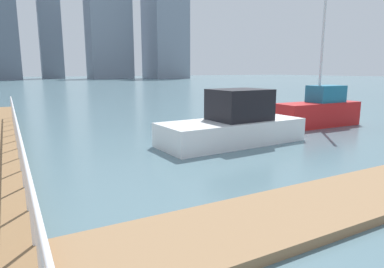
{
  "coord_description": "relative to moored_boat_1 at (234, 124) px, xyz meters",
  "views": [
    {
      "loc": [
        -3.3,
        4.87,
        2.76
      ],
      "look_at": [
        0.96,
        12.62,
        1.08
      ],
      "focal_mm": 31.43,
      "sensor_mm": 36.0,
      "label": 1
    }
  ],
  "objects": [
    {
      "name": "ground_plane",
      "position": [
        -4.21,
        4.79,
        -0.73
      ],
      "size": [
        300.0,
        300.0,
        0.0
      ],
      "primitive_type": "plane",
      "color": "slate"
    },
    {
      "name": "floating_dock",
      "position": [
        -0.32,
        -6.02,
        -0.64
      ],
      "size": [
        14.78,
        2.0,
        0.18
      ],
      "primitive_type": "cube",
      "color": "#93704C",
      "rests_on": "ground_plane"
    },
    {
      "name": "boardwalk_railing",
      "position": [
        -7.36,
        -5.56,
        0.48
      ],
      "size": [
        0.06,
        29.15,
        1.08
      ],
      "color": "white",
      "rests_on": "boardwalk"
    },
    {
      "name": "moored_boat_1",
      "position": [
        0.0,
        0.0,
        0.0
      ],
      "size": [
        5.81,
        2.42,
        2.06
      ],
      "color": "white",
      "rests_on": "ground_plane"
    },
    {
      "name": "moored_boat_4",
      "position": [
        6.11,
        1.25,
        0.06
      ],
      "size": [
        4.62,
        1.46,
        7.01
      ],
      "color": "red",
      "rests_on": "ground_plane"
    },
    {
      "name": "skyline_tower_2",
      "position": [
        6.97,
        114.75,
        21.75
      ],
      "size": [
        7.29,
        8.41,
        44.98
      ],
      "primitive_type": "cube",
      "rotation": [
        0.0,
        0.0,
        -0.05
      ],
      "color": "gray",
      "rests_on": "ground_plane"
    },
    {
      "name": "skyline_tower_3",
      "position": [
        24.06,
        104.61,
        13.04
      ],
      "size": [
        14.21,
        9.23,
        27.55
      ],
      "primitive_type": "cube",
      "rotation": [
        0.0,
        0.0,
        0.04
      ],
      "color": "gray",
      "rests_on": "ground_plane"
    },
    {
      "name": "skyline_tower_4",
      "position": [
        41.89,
        98.53,
        16.7
      ],
      "size": [
        13.31,
        13.01,
        34.87
      ],
      "primitive_type": "cube",
      "rotation": [
        0.0,
        0.0,
        0.07
      ],
      "color": "gray",
      "rests_on": "ground_plane"
    }
  ]
}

